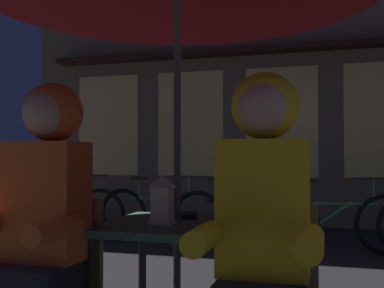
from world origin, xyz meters
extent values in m
cube|color=#42664C|center=(0.00, 0.00, 0.72)|extent=(0.72, 0.72, 0.04)
cylinder|color=#2D2319|center=(-0.31, 0.31, 0.35)|extent=(0.04, 0.04, 0.70)
cylinder|color=#4C4C51|center=(0.00, 0.00, 1.12)|extent=(0.04, 0.04, 2.25)
cube|color=white|center=(-0.05, -0.08, 0.75)|extent=(0.11, 0.11, 0.02)
cube|color=white|center=(-0.05, -0.08, 0.84)|extent=(0.09, 0.09, 0.16)
pyramid|color=white|center=(-0.05, -0.08, 0.94)|extent=(0.11, 0.11, 0.06)
cube|color=olive|center=(-0.48, -0.26, 0.66)|extent=(0.40, 0.03, 0.42)
cube|color=olive|center=(0.48, -0.26, 0.66)|extent=(0.40, 0.03, 0.42)
cube|color=black|center=(-0.48, -0.44, 0.53)|extent=(0.32, 0.36, 0.16)
cube|color=#E05B23|center=(-0.48, -0.40, 0.87)|extent=(0.34, 0.22, 0.52)
cylinder|color=#E05B23|center=(-0.30, -0.62, 0.78)|extent=(0.09, 0.30, 0.09)
sphere|color=tan|center=(-0.48, -0.40, 1.25)|extent=(0.21, 0.21, 0.21)
sphere|color=#E05B23|center=(-0.48, -0.35, 1.26)|extent=(0.27, 0.27, 0.27)
cube|color=yellow|center=(0.48, -0.40, 0.87)|extent=(0.34, 0.22, 0.52)
cylinder|color=yellow|center=(0.66, -0.62, 0.78)|extent=(0.09, 0.30, 0.09)
cylinder|color=yellow|center=(0.30, -0.62, 0.78)|extent=(0.09, 0.30, 0.09)
sphere|color=tan|center=(0.48, -0.40, 1.25)|extent=(0.21, 0.21, 0.21)
sphere|color=yellow|center=(0.48, -0.35, 1.26)|extent=(0.27, 0.27, 0.27)
cube|color=#6B5B4C|center=(0.77, 5.40, 3.10)|extent=(10.00, 0.60, 6.20)
cube|color=#F4D17A|center=(-2.89, 5.09, 1.60)|extent=(1.10, 0.02, 1.70)
cube|color=#F4D17A|center=(-1.43, 5.09, 1.60)|extent=(1.10, 0.02, 1.70)
cube|color=#F4D17A|center=(0.04, 5.09, 1.60)|extent=(1.10, 0.02, 1.70)
cube|color=#F4D17A|center=(1.51, 5.09, 1.60)|extent=(1.10, 0.02, 1.70)
cube|color=#331914|center=(0.77, 4.95, 2.70)|extent=(9.00, 0.36, 0.08)
torus|color=black|center=(-2.05, 3.17, 0.33)|extent=(0.66, 0.14, 0.66)
torus|color=black|center=(-3.06, 3.03, 0.33)|extent=(0.66, 0.14, 0.66)
cylinder|color=#ADA89E|center=(-2.55, 3.10, 0.54)|extent=(0.83, 0.15, 0.04)
cylinder|color=#ADA89E|center=(-2.68, 3.08, 0.36)|extent=(0.60, 0.12, 0.44)
cylinder|color=#ADA89E|center=(-2.84, 3.06, 0.66)|extent=(0.02, 0.02, 0.24)
cube|color=black|center=(-2.84, 3.06, 0.79)|extent=(0.21, 0.11, 0.04)
cylinder|color=#ADA89E|center=(-2.17, 3.15, 0.68)|extent=(0.02, 0.02, 0.28)
cylinder|color=black|center=(-2.17, 3.15, 0.82)|extent=(0.44, 0.08, 0.02)
torus|color=black|center=(-0.76, 3.17, 0.33)|extent=(0.66, 0.11, 0.66)
torus|color=black|center=(-1.78, 3.27, 0.33)|extent=(0.66, 0.11, 0.66)
cylinder|color=#236B3D|center=(-1.27, 3.22, 0.54)|extent=(0.84, 0.12, 0.04)
cylinder|color=#236B3D|center=(-1.39, 3.23, 0.36)|extent=(0.61, 0.09, 0.44)
cylinder|color=#236B3D|center=(-1.56, 3.25, 0.66)|extent=(0.02, 0.02, 0.24)
cube|color=black|center=(-1.56, 3.25, 0.79)|extent=(0.21, 0.10, 0.04)
cylinder|color=#236B3D|center=(-0.89, 3.19, 0.68)|extent=(0.02, 0.02, 0.28)
cylinder|color=black|center=(-0.89, 3.19, 0.82)|extent=(0.44, 0.07, 0.02)
torus|color=black|center=(0.23, 3.37, 0.33)|extent=(0.66, 0.18, 0.66)
torus|color=black|center=(-0.77, 3.17, 0.33)|extent=(0.66, 0.18, 0.66)
cylinder|color=black|center=(-0.27, 3.27, 0.54)|extent=(0.83, 0.20, 0.04)
cylinder|color=black|center=(-0.39, 3.24, 0.36)|extent=(0.60, 0.15, 0.44)
cylinder|color=black|center=(-0.55, 3.21, 0.66)|extent=(0.02, 0.02, 0.24)
cube|color=black|center=(-0.55, 3.21, 0.79)|extent=(0.21, 0.12, 0.04)
cylinder|color=black|center=(0.11, 3.34, 0.68)|extent=(0.02, 0.02, 0.28)
cylinder|color=black|center=(0.11, 3.34, 0.82)|extent=(0.44, 0.11, 0.02)
torus|color=black|center=(0.30, 3.16, 0.33)|extent=(0.66, 0.10, 0.66)
cylinder|color=#236B3D|center=(0.81, 3.20, 0.54)|extent=(0.84, 0.10, 0.04)
cylinder|color=#236B3D|center=(0.69, 3.19, 0.36)|extent=(0.61, 0.09, 0.44)
cylinder|color=#236B3D|center=(0.53, 3.18, 0.66)|extent=(0.02, 0.02, 0.24)
cube|color=black|center=(0.53, 3.18, 0.79)|extent=(0.21, 0.10, 0.04)
cylinder|color=#236B3D|center=(1.20, 3.23, 0.68)|extent=(0.02, 0.02, 0.28)
cylinder|color=black|center=(1.20, 3.23, 0.82)|extent=(0.44, 0.06, 0.02)
cube|color=black|center=(-0.05, 0.16, 0.75)|extent=(0.23, 0.19, 0.02)
camera|label=1|loc=(0.72, -2.21, 1.06)|focal=43.87mm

